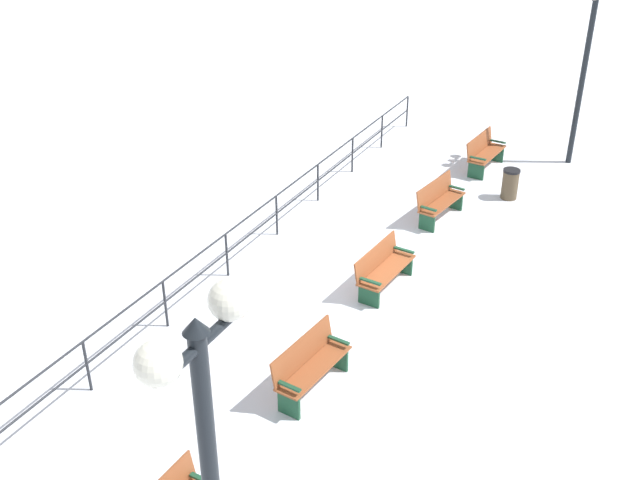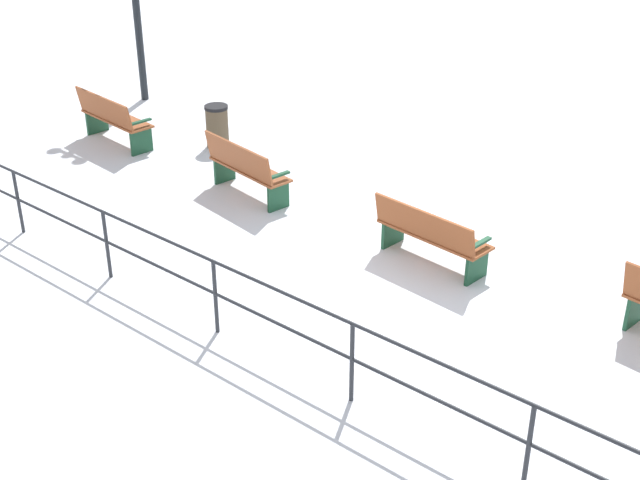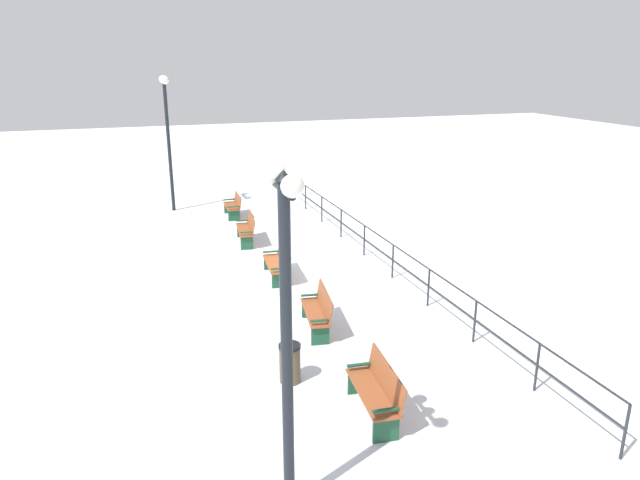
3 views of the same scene
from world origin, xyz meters
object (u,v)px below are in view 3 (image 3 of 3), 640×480
at_px(bench_nearest, 234,206).
at_px(bench_fourth, 319,310).
at_px(lamppost_middle, 286,305).
at_px(bench_third, 278,263).
at_px(trash_bin, 290,363).
at_px(bench_second, 247,229).
at_px(bench_fifth, 377,390).
at_px(lamppost_near, 167,119).

bearing_deg(bench_nearest, bench_fourth, 92.51).
height_order(bench_nearest, lamppost_middle, lamppost_middle).
bearing_deg(bench_nearest, bench_third, 92.30).
bearing_deg(trash_bin, bench_third, -102.56).
bearing_deg(bench_fourth, bench_second, -79.58).
xyz_separation_m(bench_nearest, bench_fourth, (0.01, 10.45, 0.05)).
distance_m(lamppost_middle, trash_bin, 4.22).
height_order(bench_fourth, bench_fifth, bench_fifth).
height_order(bench_nearest, bench_fourth, bench_fourth).
distance_m(bench_second, lamppost_middle, 12.45).
relative_size(bench_fifth, trash_bin, 2.20).
xyz_separation_m(bench_fourth, lamppost_near, (2.13, -12.24, 3.18)).
distance_m(bench_nearest, bench_fourth, 10.45).
distance_m(bench_nearest, lamppost_middle, 15.88).
distance_m(bench_nearest, bench_second, 3.49).
xyz_separation_m(bench_second, lamppost_near, (1.94, -5.28, 3.18)).
bearing_deg(bench_third, trash_bin, 82.41).
bearing_deg(lamppost_middle, lamppost_near, -90.00).
xyz_separation_m(bench_second, bench_fourth, (-0.19, 6.96, -0.01)).
height_order(lamppost_near, trash_bin, lamppost_near).
relative_size(lamppost_middle, trash_bin, 6.09).
relative_size(bench_third, bench_fifth, 0.99).
bearing_deg(bench_nearest, trash_bin, 86.86).
bearing_deg(bench_third, lamppost_middle, 81.12).
bearing_deg(lamppost_middle, bench_third, -103.85).
height_order(bench_third, lamppost_middle, lamppost_middle).
distance_m(bench_second, lamppost_near, 6.46).
bearing_deg(bench_third, bench_fourth, 95.32).
bearing_deg(lamppost_middle, bench_nearest, -97.86).
bearing_deg(bench_fifth, bench_fourth, -86.17).
relative_size(bench_fourth, bench_fifth, 0.98).
height_order(bench_nearest, lamppost_near, lamppost_near).
height_order(bench_third, lamppost_near, lamppost_near).
xyz_separation_m(bench_third, bench_fourth, (-0.02, 3.49, 0.04)).
height_order(bench_fourth, lamppost_middle, lamppost_middle).
height_order(bench_third, bench_fifth, bench_fifth).
distance_m(bench_third, lamppost_near, 9.56).
height_order(lamppost_near, lamppost_middle, lamppost_near).
relative_size(lamppost_near, trash_bin, 6.78).
bearing_deg(lamppost_near, bench_fifth, 97.35).
bearing_deg(lamppost_middle, bench_fifth, -141.89).
height_order(bench_fourth, lamppost_near, lamppost_near).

